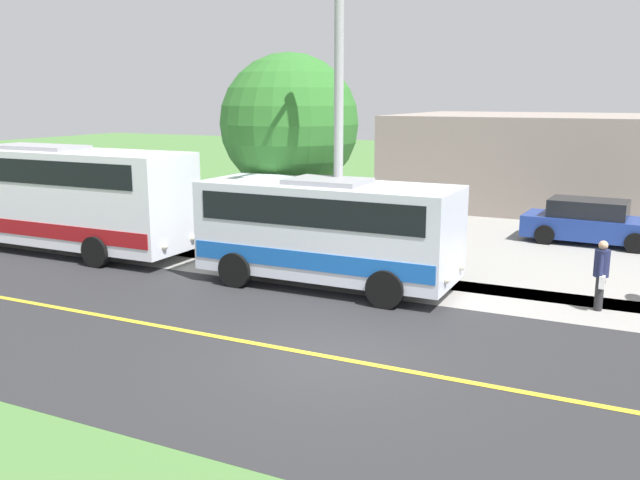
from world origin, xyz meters
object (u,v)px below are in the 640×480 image
Objects in this scene: shuttle_bus_front at (328,227)px; commercial_building at (602,161)px; pedestrian_with_bags at (601,273)px; tree_curbside at (290,124)px; parked_car_near at (592,223)px; street_light_pole at (337,112)px; transit_bus_rear at (42,192)px.

commercial_building is at bearing 162.58° from shuttle_bus_front.
tree_curbside reaches higher than pedestrian_with_bags.
commercial_building is at bearing -177.59° from parked_car_near.
pedestrian_with_bags is at bearing 77.31° from tree_curbside.
tree_curbside is at bearing -132.94° from street_light_pole.
transit_bus_rear is at bearing -61.57° from parked_car_near.
street_light_pole reaches higher than shuttle_bus_front.
pedestrian_with_bags is (-0.84, 6.45, -0.66)m from shuttle_bus_front.
transit_bus_rear is (0.03, -9.98, 0.28)m from shuttle_bus_front.
tree_curbside is 16.22m from commercial_building.
shuttle_bus_front is at bearing -82.58° from pedestrian_with_bags.
transit_bus_rear reaches higher than shuttle_bus_front.
shuttle_bus_front is 4.62m from tree_curbside.
street_light_pole reaches higher than parked_car_near.
transit_bus_rear is 17.81m from parked_car_near.
parked_car_near is 0.26× the size of commercial_building.
shuttle_bus_front is 4.15× the size of pedestrian_with_bags.
commercial_building is (-8.46, -0.36, 1.30)m from parked_car_near.
tree_curbside is at bearing -137.46° from shuttle_bus_front.
tree_curbside reaches higher than transit_bus_rear.
pedestrian_with_bags is (-0.87, 16.43, -0.94)m from transit_bus_rear.
street_light_pole reaches higher than tree_curbside.
shuttle_bus_front is at bearing 90.20° from transit_bus_rear.
pedestrian_with_bags is 0.09× the size of commercial_building.
pedestrian_with_bags is at bearing 93.05° from transit_bus_rear.
tree_curbside is (-2.05, -9.10, 3.10)m from pedestrian_with_bags.
tree_curbside is at bearing -29.59° from commercial_building.
shuttle_bus_front is 2.89m from street_light_pole.
tree_curbside is at bearing -56.30° from parked_car_near.
shuttle_bus_front is at bearing -33.86° from parked_car_near.
commercial_building is (-16.89, 5.30, 0.47)m from shuttle_bus_front.
pedestrian_with_bags is at bearing 97.42° from shuttle_bus_front.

